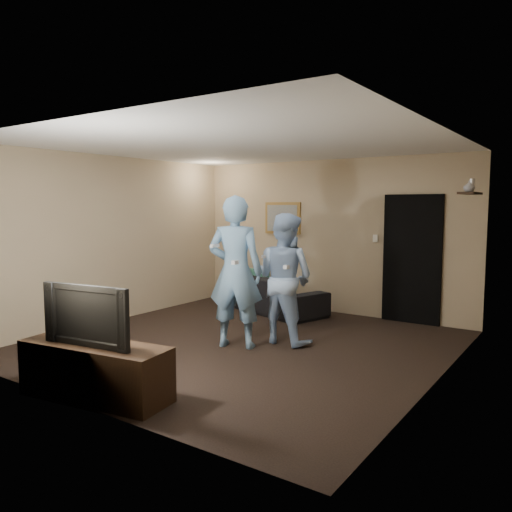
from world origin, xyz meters
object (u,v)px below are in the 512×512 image
Objects in this scene: wii_player_left at (235,272)px; wii_player_right at (285,278)px; tv_console at (95,372)px; television at (93,314)px; sofa at (271,293)px.

wii_player_left reaches higher than wii_player_right.
tv_console is 2.26m from wii_player_left.
wii_player_left is at bearing 79.43° from television.
wii_player_left is at bearing -126.86° from wii_player_right.
television is (0.74, -4.25, 0.51)m from sofa.
sofa reaches higher than tv_console.
sofa is 2.37m from wii_player_left.
sofa is 4.35m from television.
sofa is at bearing 128.08° from wii_player_right.
sofa is at bearing 91.43° from tv_console.
tv_console is 0.88× the size of wii_player_right.
television is at bearing 117.57° from sofa.
wii_player_right is at bearing 71.23° from tv_console.
wii_player_right is at bearing 71.23° from television.
wii_player_right reaches higher than tv_console.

